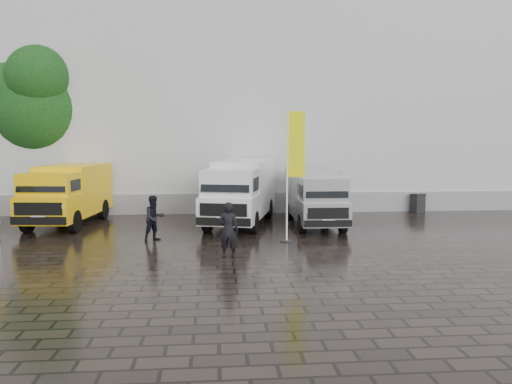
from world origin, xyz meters
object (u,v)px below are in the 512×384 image
Objects in this scene: van_yellow at (68,195)px; flagpole at (292,167)px; person_front at (228,230)px; van_silver at (314,198)px; person_tent at (154,218)px; van_white at (241,193)px; wheelie_bin at (418,203)px.

flagpole is at bearing -18.92° from van_yellow.
person_front is at bearing -134.91° from flagpole.
person_tent is at bearing -156.35° from van_silver.
person_front is (-3.82, -5.58, -0.32)m from van_silver.
van_white is (7.40, -0.44, 0.09)m from van_yellow.
van_yellow is at bearing 175.42° from van_silver.
van_yellow is 1.01× the size of van_silver.
wheelie_bin is 0.54× the size of person_front.
van_silver reaches higher than person_front.
wheelie_bin is at bearing 31.92° from van_white.
van_silver is (10.52, -0.99, -0.08)m from van_yellow.
van_yellow is 16.70m from wheelie_bin.
van_white is 4.32m from flagpole.
flagpole is 5.32m from person_tent.
wheelie_bin is at bearing 41.58° from flagpole.
person_front is (-0.70, -6.12, -0.49)m from van_white.
person_front is 3.88m from person_tent.
van_white is 4.67m from person_tent.
van_silver is (3.12, -0.55, -0.18)m from van_white.
van_white is at bearing -179.29° from wheelie_bin.
person_tent is (-4.96, 0.51, -1.88)m from flagpole.
van_yellow reaches higher than wheelie_bin.
person_tent is at bearing -36.06° from van_yellow.
flagpole is (-1.47, -3.22, 1.51)m from van_silver.
van_white is 1.15× the size of van_silver.
person_tent is (-12.41, -6.10, 0.36)m from wheelie_bin.
wheelie_bin is (16.50, 2.40, -0.81)m from van_yellow.
wheelie_bin is at bearing 14.28° from van_yellow.
van_yellow is 3.15× the size of person_front.
person_front is at bearing -83.92° from person_tent.
flagpole is at bearing -155.05° from wheelie_bin.
van_silver is 3.14× the size of person_front.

